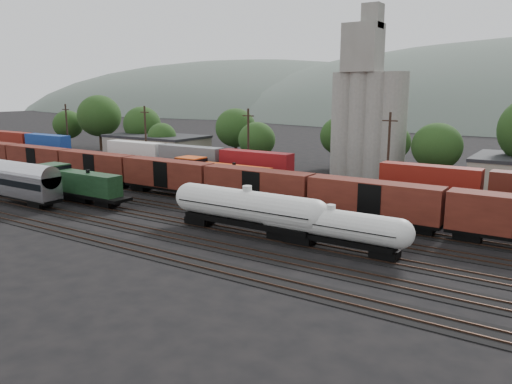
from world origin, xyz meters
The scene contains 12 objects.
ground centered at (0.00, 0.00, 0.00)m, with size 600.00×600.00×0.00m, color black.
tracks centered at (0.00, 0.00, 0.05)m, with size 180.00×33.20×0.20m.
green_locomotive centered at (-22.38, -5.00, 2.63)m, with size 17.42×3.07×4.61m.
tank_car_a centered at (6.11, -5.00, 2.93)m, with size 18.91×3.39×4.96m.
tank_car_b centered at (15.69, -5.00, 2.50)m, with size 15.93×2.85×4.17m.
orange_locomotive centered at (-9.61, 10.00, 2.71)m, with size 19.11×3.19×4.78m.
boxcar_string centered at (0.83, 5.00, 3.12)m, with size 138.20×2.90×4.20m.
container_wall centered at (-12.53, 15.00, 2.73)m, with size 160.00×2.60×5.80m.
grain_silo centered at (3.28, 36.00, 11.26)m, with size 13.40×5.00×29.00m.
industrial_sheds centered at (6.63, 35.25, 2.56)m, with size 119.38×17.26×5.10m.
tree_band centered at (9.55, 38.86, 7.71)m, with size 166.64×20.37×14.38m.
utility_poles centered at (0.00, 22.00, 6.21)m, with size 122.20×0.36×12.00m.
Camera 1 is at (34.80, -47.18, 15.15)m, focal length 35.00 mm.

